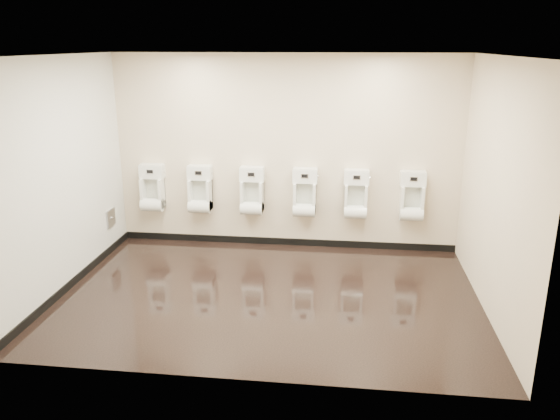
# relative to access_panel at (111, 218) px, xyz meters

# --- Properties ---
(ground) EXTENTS (5.00, 3.50, 0.00)m
(ground) POSITION_rel_access_panel_xyz_m (2.48, -1.20, -0.50)
(ground) COLOR black
(ground) RESTS_ON ground
(ceiling) EXTENTS (5.00, 3.50, 0.00)m
(ceiling) POSITION_rel_access_panel_xyz_m (2.48, -1.20, 2.30)
(ceiling) COLOR silver
(back_wall) EXTENTS (5.00, 0.02, 2.80)m
(back_wall) POSITION_rel_access_panel_xyz_m (2.48, 0.55, 0.90)
(back_wall) COLOR beige
(back_wall) RESTS_ON ground
(front_wall) EXTENTS (5.00, 0.02, 2.80)m
(front_wall) POSITION_rel_access_panel_xyz_m (2.48, -2.95, 0.90)
(front_wall) COLOR beige
(front_wall) RESTS_ON ground
(left_wall) EXTENTS (0.02, 3.50, 2.80)m
(left_wall) POSITION_rel_access_panel_xyz_m (-0.02, -1.20, 0.90)
(left_wall) COLOR beige
(left_wall) RESTS_ON ground
(right_wall) EXTENTS (0.02, 3.50, 2.80)m
(right_wall) POSITION_rel_access_panel_xyz_m (4.98, -1.20, 0.90)
(right_wall) COLOR beige
(right_wall) RESTS_ON ground
(tile_overlay_left) EXTENTS (0.01, 3.50, 2.80)m
(tile_overlay_left) POSITION_rel_access_panel_xyz_m (-0.01, -1.20, 0.90)
(tile_overlay_left) COLOR white
(tile_overlay_left) RESTS_ON ground
(skirting_back) EXTENTS (5.00, 0.02, 0.10)m
(skirting_back) POSITION_rel_access_panel_xyz_m (2.48, 0.54, -0.45)
(skirting_back) COLOR black
(skirting_back) RESTS_ON ground
(skirting_left) EXTENTS (0.02, 3.50, 0.10)m
(skirting_left) POSITION_rel_access_panel_xyz_m (-0.01, -1.20, -0.45)
(skirting_left) COLOR black
(skirting_left) RESTS_ON ground
(access_panel) EXTENTS (0.04, 0.25, 0.25)m
(access_panel) POSITION_rel_access_panel_xyz_m (0.00, 0.00, 0.00)
(access_panel) COLOR #9E9EA3
(access_panel) RESTS_ON left_wall
(urinal_0) EXTENTS (0.37, 0.27, 0.68)m
(urinal_0) POSITION_rel_access_panel_xyz_m (0.50, 0.43, 0.30)
(urinal_0) COLOR white
(urinal_0) RESTS_ON back_wall
(urinal_1) EXTENTS (0.37, 0.27, 0.68)m
(urinal_1) POSITION_rel_access_panel_xyz_m (1.23, 0.43, 0.30)
(urinal_1) COLOR white
(urinal_1) RESTS_ON back_wall
(urinal_2) EXTENTS (0.37, 0.27, 0.68)m
(urinal_2) POSITION_rel_access_panel_xyz_m (2.01, 0.43, 0.30)
(urinal_2) COLOR white
(urinal_2) RESTS_ON back_wall
(urinal_3) EXTENTS (0.37, 0.27, 0.68)m
(urinal_3) POSITION_rel_access_panel_xyz_m (2.78, 0.43, 0.30)
(urinal_3) COLOR white
(urinal_3) RESTS_ON back_wall
(urinal_4) EXTENTS (0.37, 0.27, 0.68)m
(urinal_4) POSITION_rel_access_panel_xyz_m (3.51, 0.43, 0.30)
(urinal_4) COLOR white
(urinal_4) RESTS_ON back_wall
(urinal_5) EXTENTS (0.37, 0.27, 0.68)m
(urinal_5) POSITION_rel_access_panel_xyz_m (4.30, 0.43, 0.30)
(urinal_5) COLOR white
(urinal_5) RESTS_ON back_wall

